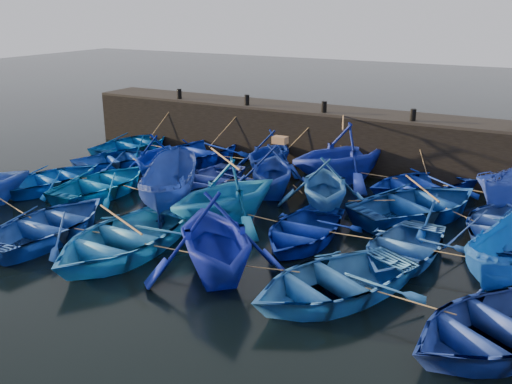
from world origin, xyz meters
The scene contains 33 objects.
ground centered at (0.00, 0.00, 0.00)m, with size 120.00×120.00×0.00m, color black.
quay_wall centered at (0.00, 10.50, 1.25)m, with size 26.00×2.50×2.50m, color black.
quay_top centered at (0.00, 10.50, 2.56)m, with size 26.00×2.50×0.12m, color black.
bollard_0 centered at (-8.00, 9.60, 2.87)m, with size 0.24×0.24×0.50m, color black.
bollard_1 centered at (-4.00, 9.60, 2.87)m, with size 0.24×0.24×0.50m, color black.
bollard_2 centered at (0.00, 9.60, 2.87)m, with size 0.24×0.24×0.50m, color black.
bollard_3 centered at (4.00, 9.60, 2.87)m, with size 0.24×0.24×0.50m, color black.
boat_0 centered at (-9.44, 7.58, 0.50)m, with size 3.45×4.82×1.00m, color #003F8B.
boat_1 centered at (-5.60, 7.39, 0.58)m, with size 3.97×5.54×1.15m, color #072193.
boat_2 centered at (-1.74, 7.59, 0.99)m, with size 3.26×3.78×1.99m, color navy.
boat_3 centered at (1.53, 7.94, 1.29)m, with size 4.22×4.89×2.58m, color #172BAD.
boat_4 centered at (4.90, 7.86, 0.49)m, with size 3.37×4.71×0.98m, color #0A27A0.
boat_6 centered at (-8.36, 5.13, 0.43)m, with size 2.97×4.16×0.86m, color #0F3AA2.
boat_7 centered at (-5.63, 4.59, 1.02)m, with size 3.36×3.89×2.05m, color #021D94.
boat_8 centered at (-2.89, 4.29, 0.45)m, with size 3.09×4.32×0.90m, color #263A9B.
boat_9 centered at (-0.25, 5.05, 1.08)m, with size 3.53×4.09×2.15m, color #163297.
boat_10 centered at (2.29, 4.28, 1.07)m, with size 3.50×4.06×2.14m, color #255EAE.
boat_11 centered at (5.54, 5.19, 0.57)m, with size 3.91×5.46×1.13m, color navy.
boat_12 centered at (8.43, 4.35, 0.51)m, with size 3.55×4.96×1.03m, color blue.
boat_13 centered at (-8.56, 1.46, 0.45)m, with size 3.08×4.31×0.89m, color #0543A6.
boat_14 centered at (-6.20, 1.84, 0.49)m, with size 3.41×4.77×0.99m, color #0660B5.
boat_15 centered at (-2.78, 1.59, 0.94)m, with size 1.84×4.88×1.89m, color navy.
boat_16 centered at (-0.19, 1.35, 1.18)m, with size 3.88×4.50×2.37m, color blue.
boat_17 centered at (2.78, 1.24, 0.45)m, with size 3.11×4.35×0.90m, color navy.
boat_18 centered at (5.95, 1.35, 0.45)m, with size 3.10×4.34×0.90m, color #2B5DB5.
boat_21 centered at (-4.56, -2.39, 0.51)m, with size 3.54×4.95×1.03m, color navy.
boat_22 centered at (-1.68, -2.25, 0.57)m, with size 3.94×5.51×1.14m, color blue.
boat_23 centered at (1.61, -2.13, 1.22)m, with size 3.99×4.63×2.44m, color #0F1E99.
boat_24 centered at (4.93, -1.75, 0.51)m, with size 3.55×4.96×1.03m, color blue.
boat_25 centered at (8.99, -2.01, 0.54)m, with size 3.72×5.21×1.08m, color navy.
wooden_crate centered at (0.05, 5.05, 2.29)m, with size 0.55×0.39×0.27m, color #966741.
mooring_ropes centered at (-0.24, 4.89, 0.88)m, with size 17.88×11.93×2.10m.
loose_oars centered at (1.30, 3.06, 1.83)m, with size 9.48×12.27×1.50m.
Camera 1 is at (9.56, -14.28, 7.35)m, focal length 40.00 mm.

